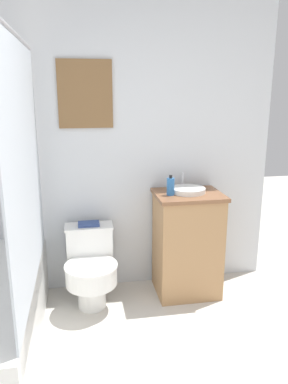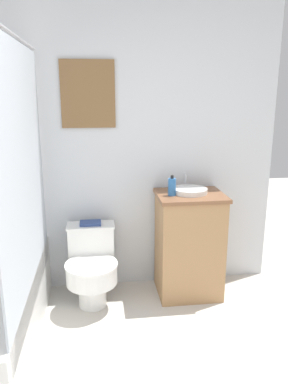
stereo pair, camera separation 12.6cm
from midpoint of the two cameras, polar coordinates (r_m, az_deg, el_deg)
The scene contains 6 objects.
wall_back at distance 3.11m, azimuth -6.62°, elevation 7.33°, with size 3.08×0.07×2.50m.
toilet at distance 3.08m, azimuth -6.80°, elevation -10.94°, with size 0.41×0.55×0.62m.
vanity at distance 3.17m, azimuth 7.99°, elevation -7.89°, with size 0.54×0.45×0.88m.
sink at distance 3.05m, azimuth 8.19°, elevation 0.22°, with size 0.28×0.32×0.13m.
soap_bottle at distance 2.94m, azimuth 5.51°, elevation 0.80°, with size 0.06×0.06×0.16m.
book_on_tank at distance 3.09m, azimuth -7.00°, elevation -4.73°, with size 0.17×0.11×0.02m.
Camera 2 is at (0.03, -0.93, 1.66)m, focal length 35.00 mm.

